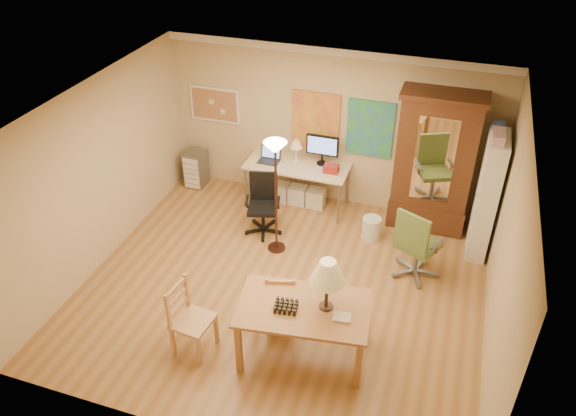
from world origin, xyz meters
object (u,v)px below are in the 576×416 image
(computer_desk, at_px, (300,180))
(bookshelf, at_px, (486,197))
(armoire, at_px, (433,171))
(office_chair_green, at_px, (415,258))
(office_chair_black, at_px, (263,217))
(dining_table, at_px, (312,298))

(computer_desk, xyz_separation_m, bookshelf, (2.97, -0.36, 0.47))
(bookshelf, bearing_deg, armoire, 151.89)
(office_chair_green, xyz_separation_m, bookshelf, (0.83, 0.93, 0.64))
(office_chair_black, relative_size, armoire, 0.43)
(office_chair_black, distance_m, armoire, 2.76)
(dining_table, relative_size, armoire, 0.72)
(office_chair_black, distance_m, office_chair_green, 2.47)
(armoire, bearing_deg, computer_desk, -177.88)
(computer_desk, height_order, armoire, armoire)
(office_chair_green, relative_size, bookshelf, 0.60)
(armoire, xyz_separation_m, bookshelf, (0.82, -0.44, -0.04))
(computer_desk, relative_size, office_chair_black, 1.74)
(dining_table, xyz_separation_m, armoire, (1.01, 3.26, 0.08))
(dining_table, relative_size, office_chair_black, 1.66)
(dining_table, bearing_deg, office_chair_green, 62.07)
(computer_desk, bearing_deg, office_chair_black, -108.44)
(office_chair_green, bearing_deg, office_chair_black, 171.73)
(computer_desk, xyz_separation_m, office_chair_green, (2.13, -1.29, -0.17))
(dining_table, distance_m, armoire, 3.42)
(computer_desk, bearing_deg, armoire, 2.12)
(computer_desk, height_order, office_chair_black, computer_desk)
(computer_desk, bearing_deg, office_chair_green, -31.23)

